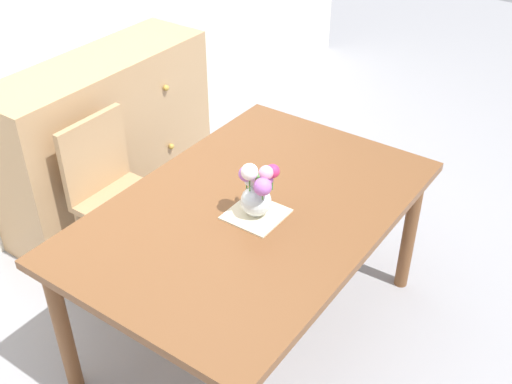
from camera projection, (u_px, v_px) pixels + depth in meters
ground_plane at (253, 329)px, 3.14m from camera, size 12.00×12.00×0.00m
dining_table at (252, 222)px, 2.75m from camera, size 1.64×1.10×0.77m
chair_far at (113, 188)px, 3.27m from camera, size 0.42×0.42×0.90m
dresser at (107, 139)px, 3.73m from camera, size 1.40×0.47×1.00m
placemat at (256, 214)px, 2.65m from camera, size 0.23×0.23×0.01m
flower_vase at (257, 191)px, 2.58m from camera, size 0.15×0.17×0.26m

